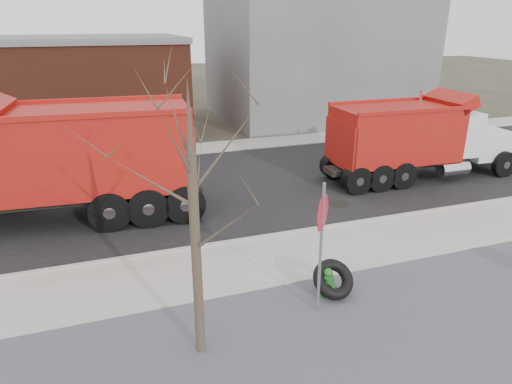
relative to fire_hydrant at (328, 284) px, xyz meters
name	(u,v)px	position (x,y,z in m)	size (l,w,h in m)	color
ground	(297,261)	(0.02, 1.72, -0.34)	(120.00, 120.00, 0.00)	#383328
gravel_verge	(369,343)	(0.02, -1.78, -0.32)	(60.00, 5.00, 0.03)	slate
sidewalk	(294,256)	(0.02, 1.97, -0.31)	(60.00, 2.50, 0.06)	#9E9B93
curb	(276,235)	(0.02, 3.27, -0.28)	(60.00, 0.15, 0.11)	#9E9B93
road	(231,185)	(0.02, 8.02, -0.33)	(60.00, 9.40, 0.02)	black
far_sidewalk	(199,148)	(0.02, 13.72, -0.31)	(60.00, 2.00, 0.06)	#9E9B93
building_grey	(313,54)	(9.02, 19.72, 3.66)	(12.00, 10.00, 8.00)	gray
bare_tree	(193,192)	(-3.18, -0.88, 2.96)	(3.20, 3.20, 5.20)	#382D23
fire_hydrant	(328,284)	(0.00, 0.00, 0.00)	(0.41, 0.41, 0.73)	#2A6F2A
truck_tire	(333,279)	(0.13, -0.01, 0.10)	(1.01, 0.94, 0.85)	black
stop_sign	(322,228)	(-0.47, -0.45, 1.70)	(0.58, 0.62, 3.00)	gray
dump_truck_red_a	(418,137)	(7.29, 6.53, 1.38)	(8.36, 2.48, 3.37)	black
dump_truck_red_b	(54,159)	(-6.00, 6.64, 1.71)	(9.76, 3.40, 4.03)	black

